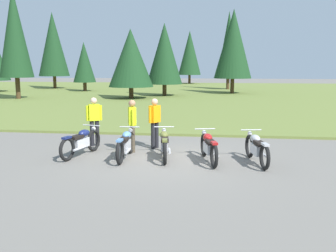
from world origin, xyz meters
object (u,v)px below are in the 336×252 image
rider_checking_bike (155,120)px  motorcycle_red (209,147)px  motorcycle_olive (164,144)px  rider_with_back_turned (94,119)px  motorcycle_sky_blue (126,144)px  motorcycle_silver (257,148)px  motorcycle_navy (81,142)px  rider_in_hivis_vest (132,123)px

rider_checking_bike → motorcycle_red: bearing=-40.8°
motorcycle_olive → rider_with_back_turned: rider_with_back_turned is taller
motorcycle_sky_blue → motorcycle_silver: (3.81, -0.06, 0.00)m
motorcycle_red → motorcycle_silver: 1.35m
motorcycle_navy → motorcycle_sky_blue: same height
rider_with_back_turned → rider_in_hivis_vest: same height
motorcycle_sky_blue → rider_checking_bike: bearing=67.8°
motorcycle_silver → rider_with_back_turned: size_ratio=1.24×
motorcycle_olive → rider_in_hivis_vest: size_ratio=1.25×
motorcycle_olive → rider_checking_bike: (-0.52, 1.37, 0.51)m
motorcycle_sky_blue → motorcycle_silver: same height
motorcycle_sky_blue → motorcycle_red: size_ratio=1.02×
motorcycle_olive → motorcycle_red: bearing=-9.1°
rider_checking_bike → rider_with_back_turned: (-2.12, 0.13, 0.00)m
motorcycle_navy → motorcycle_olive: 2.57m
motorcycle_navy → rider_with_back_turned: (-0.07, 1.49, 0.51)m
motorcycle_sky_blue → motorcycle_silver: 3.81m
motorcycle_red → rider_in_hivis_vest: rider_in_hivis_vest is taller
motorcycle_olive → motorcycle_red: same height
motorcycle_olive → rider_with_back_turned: 3.08m
motorcycle_sky_blue → rider_in_hivis_vest: rider_in_hivis_vest is taller
motorcycle_navy → rider_in_hivis_vest: (1.43, 0.74, 0.51)m
rider_with_back_turned → motorcycle_silver: bearing=-18.0°
motorcycle_sky_blue → rider_with_back_turned: bearing=132.0°
motorcycle_silver → motorcycle_sky_blue: bearing=179.1°
rider_in_hivis_vest → rider_checking_bike: bearing=44.8°
rider_in_hivis_vest → motorcycle_navy: bearing=-152.6°
motorcycle_silver → rider_in_hivis_vest: 3.96m
motorcycle_sky_blue → rider_in_hivis_vest: (0.00, 0.91, 0.51)m
motorcycle_red → motorcycle_silver: size_ratio=1.00×
motorcycle_navy → motorcycle_olive: size_ratio=0.99×
motorcycle_navy → rider_in_hivis_vest: rider_in_hivis_vest is taller
rider_checking_bike → rider_in_hivis_vest: bearing=-135.2°
motorcycle_sky_blue → rider_in_hivis_vest: size_ratio=1.26×
motorcycle_silver → rider_checking_bike: 3.59m
motorcycle_olive → rider_checking_bike: size_ratio=1.25×
motorcycle_navy → motorcycle_silver: size_ratio=0.99×
motorcycle_olive → rider_checking_bike: 1.55m
motorcycle_navy → motorcycle_silver: same height
motorcycle_sky_blue → rider_in_hivis_vest: 1.04m
motorcycle_navy → motorcycle_olive: same height
motorcycle_sky_blue → rider_with_back_turned: size_ratio=1.26×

